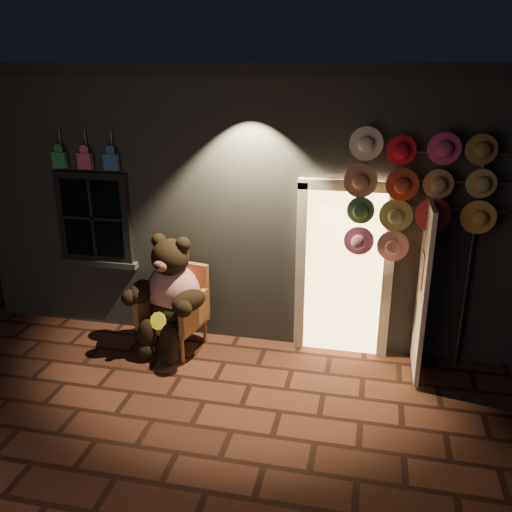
% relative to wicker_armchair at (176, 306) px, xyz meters
% --- Properties ---
extents(ground, '(60.00, 60.00, 0.00)m').
position_rel_wicker_armchair_xyz_m(ground, '(0.71, -1.15, -0.54)').
color(ground, '#592F22').
rests_on(ground, ground).
extents(shop_building, '(7.30, 5.95, 3.51)m').
position_rel_wicker_armchair_xyz_m(shop_building, '(0.71, 2.84, 1.20)').
color(shop_building, slate).
rests_on(shop_building, ground).
extents(wicker_armchair, '(0.85, 0.80, 1.07)m').
position_rel_wicker_armchair_xyz_m(wicker_armchair, '(0.00, 0.00, 0.00)').
color(wicker_armchair, '#946239').
rests_on(wicker_armchair, ground).
extents(teddy_bear, '(1.07, 0.93, 1.50)m').
position_rel_wicker_armchair_xyz_m(teddy_bear, '(-0.02, -0.14, 0.21)').
color(teddy_bear, '#B3131C').
rests_on(teddy_bear, ground).
extents(hat_rack, '(1.73, 0.22, 2.77)m').
position_rel_wicker_armchair_xyz_m(hat_rack, '(2.79, 0.13, 1.58)').
color(hat_rack, '#59595E').
rests_on(hat_rack, ground).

